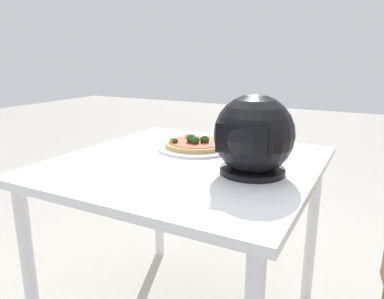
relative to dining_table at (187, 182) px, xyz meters
The scene contains 4 objects.
dining_table is the anchor object (origin of this frame).
pizza_plate 0.21m from the dining_table, 74.54° to the right, with size 0.34×0.34×0.01m, color white.
pizza 0.22m from the dining_table, 74.48° to the right, with size 0.27×0.27×0.06m.
motorcycle_helmet 0.36m from the dining_table, behind, with size 0.27×0.27×0.27m.
Camera 1 is at (-0.65, 1.18, 1.15)m, focal length 33.52 mm.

